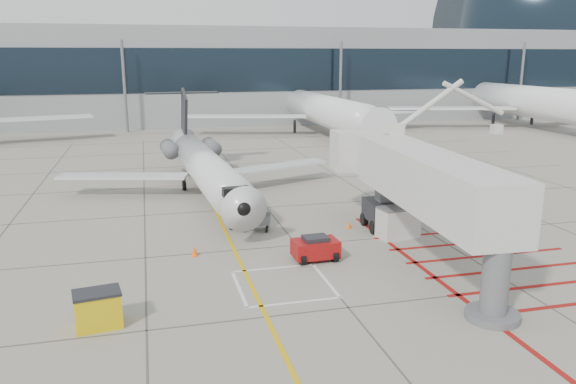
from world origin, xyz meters
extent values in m
plane|color=gray|center=(0.00, 0.00, 0.00)|extent=(260.00, 260.00, 0.00)
cone|color=#FF5B0D|center=(-5.54, 3.70, 0.26)|extent=(0.37, 0.37, 0.52)
cone|color=orange|center=(3.79, 6.25, 0.22)|extent=(0.32, 0.32, 0.44)
cube|color=gray|center=(10.00, 70.00, 7.00)|extent=(180.00, 28.00, 14.00)
cube|color=black|center=(10.00, 55.95, 8.00)|extent=(180.00, 0.10, 6.00)
camera|label=1|loc=(-7.58, -23.85, 10.01)|focal=35.00mm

